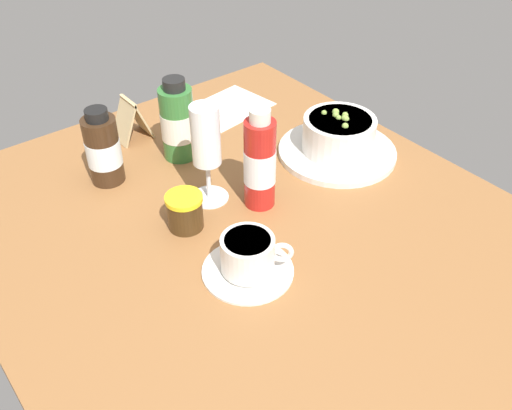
# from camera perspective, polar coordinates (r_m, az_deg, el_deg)

# --- Properties ---
(ground_plane) EXTENTS (1.10, 0.84, 0.03)m
(ground_plane) POSITION_cam_1_polar(r_m,az_deg,el_deg) (0.92, 1.69, -4.70)
(ground_plane) COLOR brown
(porridge_bowl) EXTENTS (0.23, 0.23, 0.09)m
(porridge_bowl) POSITION_cam_1_polar(r_m,az_deg,el_deg) (1.11, 8.23, 6.62)
(porridge_bowl) COLOR silver
(porridge_bowl) RESTS_ON ground_plane
(cutlery_setting) EXTENTS (0.16, 0.21, 0.01)m
(cutlery_setting) POSITION_cam_1_polar(r_m,az_deg,el_deg) (1.28, -3.20, 9.61)
(cutlery_setting) COLOR silver
(cutlery_setting) RESTS_ON ground_plane
(coffee_cup) EXTENTS (0.14, 0.14, 0.07)m
(coffee_cup) POSITION_cam_1_polar(r_m,az_deg,el_deg) (0.85, -0.78, -5.28)
(coffee_cup) COLOR silver
(coffee_cup) RESTS_ON ground_plane
(wine_glass) EXTENTS (0.07, 0.07, 0.18)m
(wine_glass) POSITION_cam_1_polar(r_m,az_deg,el_deg) (0.95, -5.02, 6.37)
(wine_glass) COLOR white
(wine_glass) RESTS_ON ground_plane
(jam_jar) EXTENTS (0.06, 0.06, 0.06)m
(jam_jar) POSITION_cam_1_polar(r_m,az_deg,el_deg) (0.94, -7.11, -0.63)
(jam_jar) COLOR #3D2812
(jam_jar) RESTS_ON ground_plane
(sauce_bottle_green) EXTENTS (0.06, 0.06, 0.16)m
(sauce_bottle_green) POSITION_cam_1_polar(r_m,az_deg,el_deg) (1.09, -7.84, 8.16)
(sauce_bottle_green) COLOR #337233
(sauce_bottle_green) RESTS_ON ground_plane
(sauce_bottle_red) EXTENTS (0.05, 0.05, 0.18)m
(sauce_bottle_red) POSITION_cam_1_polar(r_m,az_deg,el_deg) (0.95, 0.38, 4.21)
(sauce_bottle_red) COLOR #B21E19
(sauce_bottle_red) RESTS_ON ground_plane
(sauce_bottle_brown) EXTENTS (0.06, 0.06, 0.15)m
(sauce_bottle_brown) POSITION_cam_1_polar(r_m,az_deg,el_deg) (1.05, -15.02, 5.39)
(sauce_bottle_brown) COLOR #382314
(sauce_bottle_brown) RESTS_ON ground_plane
(menu_card) EXTENTS (0.06, 0.07, 0.09)m
(menu_card) POSITION_cam_1_polar(r_m,az_deg,el_deg) (1.18, -12.30, 8.45)
(menu_card) COLOR tan
(menu_card) RESTS_ON ground_plane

